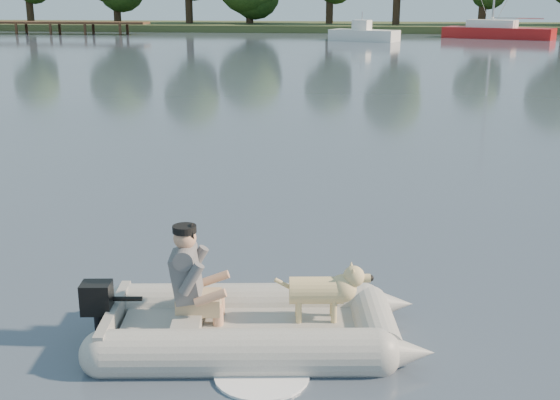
# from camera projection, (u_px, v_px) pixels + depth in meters

# --- Properties ---
(water) EXTENTS (160.00, 160.00, 0.00)m
(water) POSITION_uv_depth(u_px,v_px,m) (219.00, 341.00, 6.79)
(water) COLOR #505D6C
(water) RESTS_ON ground
(shore_bank) EXTENTS (160.00, 12.00, 0.70)m
(shore_bank) POSITION_uv_depth(u_px,v_px,m) (355.00, 27.00, 65.75)
(shore_bank) COLOR #47512D
(shore_bank) RESTS_ON water
(dock) EXTENTS (18.00, 2.00, 1.04)m
(dock) POSITION_uv_depth(u_px,v_px,m) (44.00, 28.00, 59.23)
(dock) COLOR #4C331E
(dock) RESTS_ON water
(dinghy) EXTENTS (4.57, 3.43, 1.26)m
(dinghy) POSITION_uv_depth(u_px,v_px,m) (255.00, 291.00, 6.63)
(dinghy) COLOR #969691
(dinghy) RESTS_ON water
(man) EXTENTS (0.72, 0.64, 0.97)m
(man) POSITION_uv_depth(u_px,v_px,m) (188.00, 273.00, 6.62)
(man) COLOR #5B5B5F
(man) RESTS_ON dinghy
(dog) EXTENTS (0.87, 0.41, 0.56)m
(dog) POSITION_uv_depth(u_px,v_px,m) (316.00, 295.00, 6.70)
(dog) COLOR tan
(dog) RESTS_ON dinghy
(outboard_motor) EXTENTS (0.41, 0.31, 0.71)m
(outboard_motor) POSITION_uv_depth(u_px,v_px,m) (98.00, 316.00, 6.68)
(outboard_motor) COLOR black
(outboard_motor) RESTS_ON dinghy
(motorboat) EXTENTS (5.44, 3.82, 2.15)m
(motorboat) POSITION_uv_depth(u_px,v_px,m) (364.00, 27.00, 50.44)
(motorboat) COLOR white
(motorboat) RESTS_ON water
(sailboat) EXTENTS (8.40, 5.46, 11.14)m
(sailboat) POSITION_uv_depth(u_px,v_px,m) (497.00, 32.00, 53.54)
(sailboat) COLOR #A71313
(sailboat) RESTS_ON water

